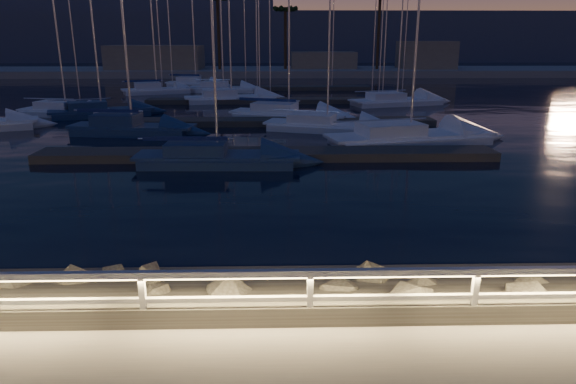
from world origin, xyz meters
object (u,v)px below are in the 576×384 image
object	(u,v)px
sailboat_d	(406,136)
sailboat_i	(155,90)
sailboat_m	(195,83)
sailboat_h	(324,125)
sailboat_g	(286,114)
sailboat_n	(222,88)
sailboat_j	(64,110)
sailboat_l	(394,100)
sailboat_a	(129,127)
guard_rail	(251,285)
sailboat_c	(213,156)
sailboat_f	(99,111)
sailboat_k	(229,98)

from	to	relation	value
sailboat_d	sailboat_i	xyz separation A→B (m)	(-19.62, 26.97, -0.01)
sailboat_m	sailboat_h	bearing A→B (deg)	-54.61
sailboat_g	sailboat_n	world-z (taller)	sailboat_g
sailboat_j	sailboat_l	size ratio (longest dim) A/B	0.85
sailboat_a	sailboat_n	size ratio (longest dim) A/B	1.01
sailboat_m	sailboat_n	world-z (taller)	sailboat_n
sailboat_h	sailboat_i	size ratio (longest dim) A/B	1.09
sailboat_m	sailboat_n	bearing A→B (deg)	-45.18
guard_rail	sailboat_h	bearing A→B (deg)	81.54
guard_rail	sailboat_m	bearing A→B (deg)	99.58
sailboat_c	sailboat_n	distance (m)	33.26
sailboat_c	sailboat_g	xyz separation A→B (m)	(3.60, 13.53, 0.03)
sailboat_l	sailboat_c	bearing A→B (deg)	-137.79
sailboat_a	sailboat_h	xyz separation A→B (m)	(11.84, 0.98, -0.05)
guard_rail	sailboat_d	distance (m)	20.68
sailboat_a	sailboat_g	xyz separation A→B (m)	(9.55, 5.64, -0.01)
sailboat_g	sailboat_l	size ratio (longest dim) A/B	1.01
sailboat_g	sailboat_c	bearing A→B (deg)	-85.38
sailboat_f	sailboat_j	size ratio (longest dim) A/B	1.05
sailboat_g	sailboat_k	bearing A→B (deg)	134.92
sailboat_g	sailboat_n	distance (m)	20.66
sailboat_a	sailboat_m	bearing A→B (deg)	99.30
guard_rail	sailboat_k	xyz separation A→B (m)	(-3.70, 38.55, -0.94)
sailboat_d	guard_rail	bearing A→B (deg)	-125.15
guard_rail	sailboat_n	bearing A→B (deg)	96.31
sailboat_n	sailboat_m	bearing A→B (deg)	129.78
sailboat_h	sailboat_k	bearing A→B (deg)	133.93
sailboat_g	sailboat_i	distance (m)	22.34
sailboat_g	sailboat_n	size ratio (longest dim) A/B	1.12
sailboat_n	sailboat_i	bearing A→B (deg)	-158.66
sailboat_a	sailboat_l	size ratio (longest dim) A/B	0.90
sailboat_n	sailboat_h	bearing A→B (deg)	-62.28
sailboat_h	guard_rail	bearing A→B (deg)	-80.16
sailboat_c	sailboat_a	bearing A→B (deg)	128.51
sailboat_k	sailboat_i	bearing A→B (deg)	125.87
sailboat_h	sailboat_k	world-z (taller)	sailboat_k
sailboat_a	sailboat_h	distance (m)	11.88
sailboat_a	sailboat_g	world-z (taller)	sailboat_g
guard_rail	sailboat_l	distance (m)	37.76
sailboat_a	sailboat_l	distance (m)	23.47
sailboat_i	sailboat_n	bearing A→B (deg)	-8.44
sailboat_f	sailboat_n	bearing A→B (deg)	45.94
sailboat_c	sailboat_g	world-z (taller)	sailboat_g
sailboat_l	sailboat_m	size ratio (longest dim) A/B	1.15
sailboat_j	sailboat_n	distance (m)	20.02
sailboat_l	sailboat_n	distance (m)	19.83
guard_rail	sailboat_c	size ratio (longest dim) A/B	3.50
sailboat_c	sailboat_l	distance (m)	25.21
sailboat_h	sailboat_j	xyz separation A→B (m)	(-18.79, 6.93, 0.01)
sailboat_d	sailboat_l	distance (m)	17.26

